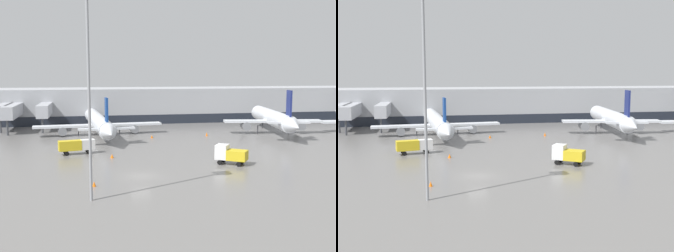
# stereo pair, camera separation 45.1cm
# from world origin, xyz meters

# --- Properties ---
(ground_plane) EXTENTS (320.00, 320.00, 0.00)m
(ground_plane) POSITION_xyz_m (0.00, 0.00, 0.00)
(ground_plane) COLOR slate
(terminal_building) EXTENTS (160.00, 30.45, 9.00)m
(terminal_building) POSITION_xyz_m (-0.25, 61.82, 4.50)
(terminal_building) COLOR #9EA0A5
(terminal_building) RESTS_ON ground_plane
(parked_jet_1) EXTENTS (21.45, 33.80, 9.91)m
(parked_jet_1) POSITION_xyz_m (33.00, 32.48, 3.32)
(parked_jet_1) COLOR silver
(parked_jet_1) RESTS_ON ground_plane
(parked_jet_2) EXTENTS (27.23, 39.30, 8.73)m
(parked_jet_2) POSITION_xyz_m (-4.43, 37.53, 2.65)
(parked_jet_2) COLOR silver
(parked_jet_2) RESTS_ON ground_plane
(service_truck_0) EXTENTS (6.00, 2.72, 2.33)m
(service_truck_0) POSITION_xyz_m (-8.52, 16.44, 1.47)
(service_truck_0) COLOR gold
(service_truck_0) RESTS_ON ground_plane
(service_truck_1) EXTENTS (4.89, 4.30, 2.84)m
(service_truck_1) POSITION_xyz_m (13.68, 4.56, 1.55)
(service_truck_1) COLOR gold
(service_truck_1) RESTS_ON ground_plane
(traffic_cone_1) EXTENTS (0.45, 0.45, 0.61)m
(traffic_cone_1) POSITION_xyz_m (-5.99, -3.96, 0.31)
(traffic_cone_1) COLOR orange
(traffic_cone_1) RESTS_ON ground_plane
(traffic_cone_2) EXTENTS (0.49, 0.49, 0.76)m
(traffic_cone_2) POSITION_xyz_m (17.83, 31.60, 0.38)
(traffic_cone_2) COLOR orange
(traffic_cone_2) RESTS_ON ground_plane
(traffic_cone_3) EXTENTS (0.49, 0.49, 0.67)m
(traffic_cone_3) POSITION_xyz_m (6.04, 30.75, 0.34)
(traffic_cone_3) COLOR orange
(traffic_cone_3) RESTS_ON ground_plane
(traffic_cone_4) EXTENTS (0.51, 0.51, 0.64)m
(traffic_cone_4) POSITION_xyz_m (-3.01, 12.24, 0.32)
(traffic_cone_4) COLOR orange
(traffic_cone_4) RESTS_ON ground_plane
(apron_light_mast_1) EXTENTS (1.80, 1.80, 22.32)m
(apron_light_mast_1) POSITION_xyz_m (-6.34, -9.41, 17.15)
(apron_light_mast_1) COLOR gray
(apron_light_mast_1) RESTS_ON ground_plane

